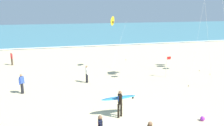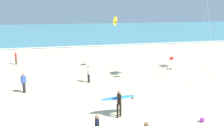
{
  "view_description": "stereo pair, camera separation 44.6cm",
  "coord_description": "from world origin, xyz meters",
  "views": [
    {
      "loc": [
        -4.09,
        -10.18,
        6.57
      ],
      "look_at": [
        -0.16,
        4.39,
        3.02
      ],
      "focal_mm": 37.71,
      "sensor_mm": 36.0,
      "label": 1
    },
    {
      "loc": [
        -3.65,
        -10.29,
        6.57
      ],
      "look_at": [
        -0.16,
        4.39,
        3.02
      ],
      "focal_mm": 37.71,
      "sensor_mm": 36.0,
      "label": 2
    }
  ],
  "objects": [
    {
      "name": "surfer_third",
      "position": [
        -0.14,
        2.77,
        1.05
      ],
      "size": [
        2.23,
        0.95,
        1.71
      ],
      "color": "black",
      "rests_on": "ground"
    },
    {
      "name": "bystander_red_top",
      "position": [
        -8.43,
        18.75,
        0.81
      ],
      "size": [
        0.28,
        0.48,
        1.59
      ],
      "color": "#4C3D2D",
      "rests_on": "ground"
    },
    {
      "name": "shoreline_foam",
      "position": [
        0.0,
        30.13,
        0.09
      ],
      "size": [
        160.0,
        0.93,
        0.01
      ],
      "primitive_type": "cube",
      "color": "white",
      "rests_on": "ocean_water"
    },
    {
      "name": "kite_delta_golden_high",
      "position": [
        2.52,
        14.32,
        5.18
      ],
      "size": [
        3.24,
        4.09,
        5.7
      ],
      "color": "yellow",
      "rests_on": "ground"
    },
    {
      "name": "bystander_blue_top",
      "position": [
        -6.35,
        8.5,
        0.81
      ],
      "size": [
        0.39,
        0.36,
        1.59
      ],
      "color": "black",
      "rests_on": "ground"
    },
    {
      "name": "lifeguard_flag",
      "position": [
        6.69,
        9.58,
        1.27
      ],
      "size": [
        0.45,
        0.05,
        2.1
      ],
      "color": "silver",
      "rests_on": "ground"
    },
    {
      "name": "ocean_water",
      "position": [
        0.0,
        59.83,
        0.04
      ],
      "size": [
        160.0,
        60.0,
        0.08
      ],
      "primitive_type": "cube",
      "color": "teal",
      "rests_on": "ground"
    },
    {
      "name": "beach_ball",
      "position": [
        4.47,
        0.83,
        0.14
      ],
      "size": [
        0.28,
        0.28,
        0.28
      ],
      "primitive_type": "sphere",
      "color": "purple",
      "rests_on": "ground"
    },
    {
      "name": "bystander_white_top",
      "position": [
        -1.01,
        9.92,
        0.81
      ],
      "size": [
        0.22,
        0.5,
        1.59
      ],
      "color": "black",
      "rests_on": "ground"
    }
  ]
}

